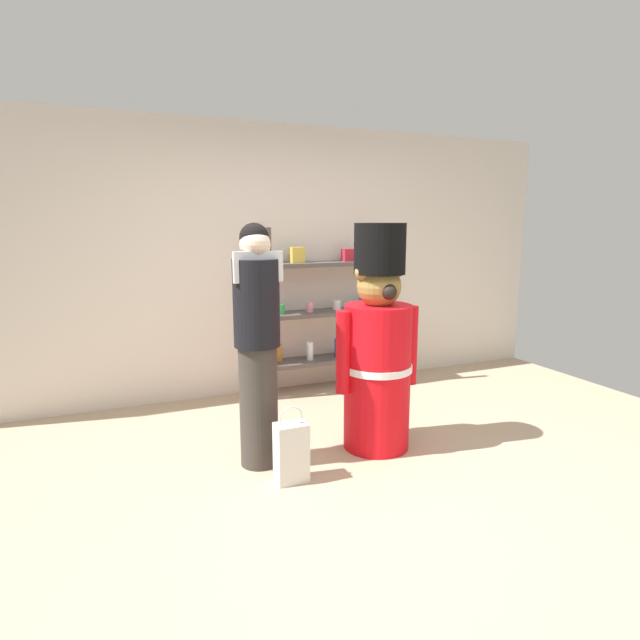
# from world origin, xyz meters

# --- Properties ---
(ground_plane) EXTENTS (6.40, 6.40, 0.00)m
(ground_plane) POSITION_xyz_m (0.00, 0.00, 0.00)
(ground_plane) COLOR tan
(back_wall) EXTENTS (6.40, 0.12, 2.60)m
(back_wall) POSITION_xyz_m (0.00, 2.20, 1.30)
(back_wall) COLOR silver
(back_wall) RESTS_ON ground_plane
(merchandise_shelf) EXTENTS (1.28, 0.35, 1.63)m
(merchandise_shelf) POSITION_xyz_m (0.50, 1.98, 0.80)
(merchandise_shelf) COLOR #4C4742
(merchandise_shelf) RESTS_ON ground_plane
(teddy_bear_guard) EXTENTS (0.67, 0.51, 1.67)m
(teddy_bear_guard) POSITION_xyz_m (0.31, 0.51, 0.74)
(teddy_bear_guard) COLOR red
(teddy_bear_guard) RESTS_ON ground_plane
(person_shopper) EXTENTS (0.33, 0.31, 1.67)m
(person_shopper) POSITION_xyz_m (-0.59, 0.58, 0.88)
(person_shopper) COLOR #38332D
(person_shopper) RESTS_ON ground_plane
(shopping_bag) EXTENTS (0.21, 0.14, 0.51)m
(shopping_bag) POSITION_xyz_m (-0.47, 0.25, 0.20)
(shopping_bag) COLOR silver
(shopping_bag) RESTS_ON ground_plane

